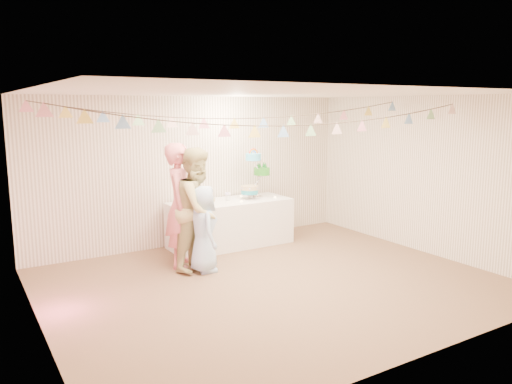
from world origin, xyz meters
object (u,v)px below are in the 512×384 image
person_adult_b (199,209)px  cake_stand (255,177)px  person_adult_a (181,205)px  person_child (203,229)px  table (230,223)px

person_adult_b → cake_stand: bearing=-6.5°
cake_stand → person_adult_b: 1.82m
person_adult_a → cake_stand: bearing=-36.4°
person_adult_a → person_child: (0.17, -0.43, -0.30)m
table → person_child: person_child is taller
person_adult_a → person_adult_b: size_ratio=1.03×
table → cake_stand: size_ratio=2.57×
person_adult_b → person_child: bearing=-129.0°
person_adult_a → person_child: size_ratio=1.47×
table → person_adult_a: person_adult_a is taller
cake_stand → table: bearing=-174.8°
person_adult_b → person_child: (-0.01, -0.17, -0.27)m
cake_stand → person_adult_a: person_adult_a is taller
person_adult_b → person_child: 0.32m
cake_stand → person_adult_a: size_ratio=0.44×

